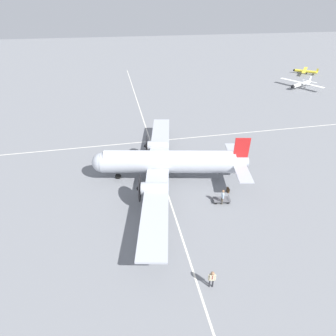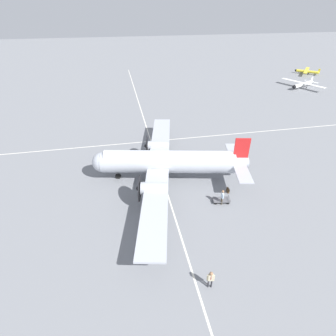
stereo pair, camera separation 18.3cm
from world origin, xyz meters
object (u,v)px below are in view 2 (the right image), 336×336
(passenger_boarding, at_px, (222,196))
(light_aircraft_taxiing, at_px, (303,84))
(light_aircraft_distant, at_px, (307,71))
(crew_foreground, at_px, (211,278))
(baggage_cart, at_px, (221,200))
(suitcase_near_door, at_px, (228,190))
(airliner_main, at_px, (165,162))

(passenger_boarding, bearing_deg, light_aircraft_taxiing, -35.21)
(passenger_boarding, height_order, light_aircraft_distant, light_aircraft_distant)
(crew_foreground, bearing_deg, light_aircraft_taxiing, -117.48)
(crew_foreground, relative_size, baggage_cart, 0.91)
(passenger_boarding, distance_m, suitcase_near_door, 2.37)
(light_aircraft_taxiing, bearing_deg, light_aircraft_distant, -153.39)
(crew_foreground, distance_m, passenger_boarding, 9.86)
(crew_foreground, relative_size, light_aircraft_taxiing, 0.16)
(airliner_main, relative_size, light_aircraft_distant, 3.64)
(airliner_main, xyz_separation_m, light_aircraft_distant, (-44.46, 50.34, -1.65))
(crew_foreground, bearing_deg, suitcase_near_door, -105.48)
(suitcase_near_door, height_order, light_aircraft_taxiing, light_aircraft_taxiing)
(airliner_main, xyz_separation_m, passenger_boarding, (5.65, 5.01, -1.34))
(passenger_boarding, xyz_separation_m, light_aircraft_taxiing, (-37.44, 35.20, -0.22))
(suitcase_near_door, bearing_deg, crew_foreground, -28.49)
(passenger_boarding, relative_size, light_aircraft_distant, 0.24)
(crew_foreground, xyz_separation_m, suitcase_near_door, (-10.58, 5.74, -0.77))
(light_aircraft_distant, bearing_deg, suitcase_near_door, 88.22)
(baggage_cart, height_order, light_aircraft_taxiing, light_aircraft_taxiing)
(crew_foreground, height_order, light_aircraft_distant, light_aircraft_distant)
(light_aircraft_taxiing, bearing_deg, passenger_boarding, 22.00)
(crew_foreground, distance_m, suitcase_near_door, 12.06)
(crew_foreground, height_order, light_aircraft_taxiing, light_aircraft_taxiing)
(airliner_main, bearing_deg, passenger_boarding, 143.63)
(light_aircraft_distant, bearing_deg, passenger_boarding, 88.31)
(airliner_main, height_order, crew_foreground, airliner_main)
(crew_foreground, distance_m, baggage_cart, 10.19)
(baggage_cart, relative_size, light_aircraft_distant, 0.25)
(airliner_main, height_order, baggage_cart, airliner_main)
(passenger_boarding, height_order, suitcase_near_door, passenger_boarding)
(light_aircraft_distant, bearing_deg, crew_foreground, 90.34)
(light_aircraft_taxiing, bearing_deg, airliner_main, 13.56)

